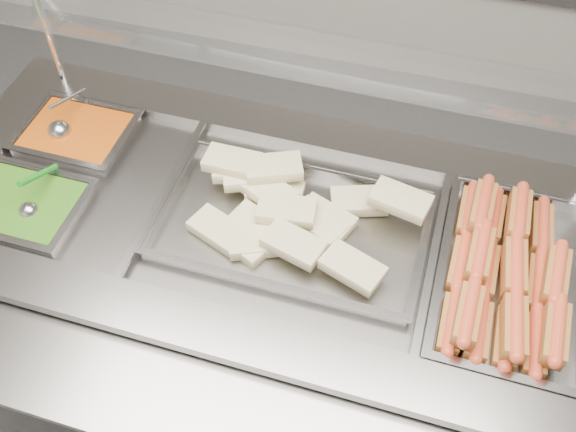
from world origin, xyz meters
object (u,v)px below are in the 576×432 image
(sneeze_guard, at_px, (294,53))
(steam_counter, at_px, (273,305))
(pan_hotdogs, at_px, (508,284))
(pan_wraps, at_px, (292,228))
(serving_spoon, at_px, (31,205))
(ladle, at_px, (61,129))

(sneeze_guard, bearing_deg, steam_counter, -90.89)
(sneeze_guard, relative_size, pan_hotdogs, 2.98)
(steam_counter, height_order, sneeze_guard, sneeze_guard)
(steam_counter, bearing_deg, pan_wraps, -0.89)
(pan_hotdogs, distance_m, serving_spoon, 1.35)
(serving_spoon, bearing_deg, sneeze_guard, 30.04)
(pan_wraps, relative_size, ladle, 3.42)
(steam_counter, height_order, pan_hotdogs, pan_hotdogs)
(sneeze_guard, height_order, pan_wraps, sneeze_guard)
(pan_hotdogs, bearing_deg, sneeze_guard, 159.83)
(pan_hotdogs, relative_size, ladle, 2.77)
(steam_counter, bearing_deg, ladle, 168.31)
(pan_hotdogs, bearing_deg, ladle, 173.41)
(sneeze_guard, distance_m, pan_wraps, 0.49)
(ladle, distance_m, serving_spoon, 0.31)
(sneeze_guard, height_order, serving_spoon, sneeze_guard)
(ladle, bearing_deg, steam_counter, -11.69)
(steam_counter, xyz_separation_m, ladle, (-0.74, 0.15, 0.49))
(pan_wraps, relative_size, serving_spoon, 3.77)
(sneeze_guard, distance_m, ladle, 0.84)
(pan_hotdogs, relative_size, pan_wraps, 0.81)
(serving_spoon, bearing_deg, ladle, 103.12)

